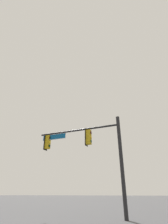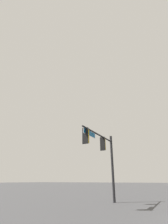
% 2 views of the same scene
% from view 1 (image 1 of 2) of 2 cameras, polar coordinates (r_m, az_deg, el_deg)
% --- Properties ---
extents(signal_pole_near, '(6.69, 0.77, 6.54)m').
position_cam_1_polar(signal_pole_near, '(13.04, 1.85, -11.43)').
color(signal_pole_near, black).
rests_on(signal_pole_near, ground_plane).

